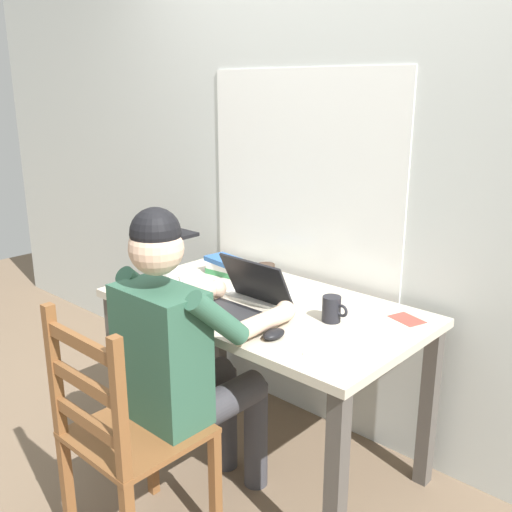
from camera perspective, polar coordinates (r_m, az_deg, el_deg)
The scene contains 14 objects.
ground_plane at distance 2.83m, azimuth 0.63°, elevation -19.01°, with size 8.00×8.00×0.00m, color brown.
back_wall at distance 2.70m, azimuth 7.33°, elevation 8.87°, with size 6.00×0.08×2.60m.
desk at distance 2.51m, azimuth 0.68°, elevation -6.78°, with size 1.36×0.77×0.75m.
seated_person at distance 2.19m, azimuth -7.05°, elevation -9.30°, with size 0.50×0.60×1.26m.
wooden_chair at distance 2.16m, azimuth -12.75°, elevation -16.97°, with size 0.42×0.42×0.95m.
laptop at distance 2.34m, azimuth -1.59°, elevation -4.58°, with size 0.33×0.33×0.21m.
computer_mouse at distance 2.13m, azimuth 1.77°, elevation -7.69°, with size 0.06×0.10×0.03m, color black.
coffee_mug_white at distance 2.66m, azimuth -8.12°, elevation -2.25°, with size 0.12×0.08×0.09m.
coffee_mug_dark at distance 2.68m, azimuth 1.02°, elevation -1.82°, with size 0.12×0.08×0.10m.
coffee_mug_spare at distance 2.29m, azimuth 7.49°, elevation -5.19°, with size 0.11×0.07×0.10m.
book_stack_main at distance 2.84m, azimuth -3.00°, elevation -0.90°, with size 0.20×0.16×0.08m.
paper_pile_near_laptop at distance 2.54m, azimuth 0.39°, elevation -3.92°, with size 0.26×0.20×0.01m, color white.
paper_pile_back_corner at distance 2.08m, azimuth 8.64°, elevation -8.96°, with size 0.24×0.19×0.01m, color white.
landscape_photo_print at distance 2.38m, azimuth 14.62°, elevation -6.04°, with size 0.13×0.09×0.00m, color #C63D33.
Camera 1 is at (1.54, -1.72, 1.64)m, focal length 40.66 mm.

